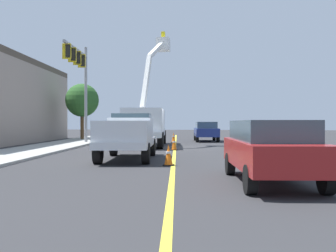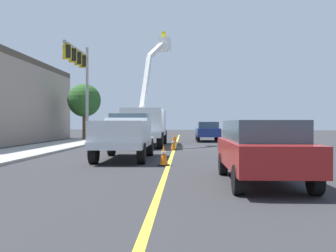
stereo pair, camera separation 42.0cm
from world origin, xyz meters
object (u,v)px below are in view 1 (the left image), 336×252
object	(u,v)px
traffic_cone_mid_rear	(174,138)
traffic_cone_leading	(169,155)
passing_minivan	(206,130)
traffic_cone_mid_front	(174,144)
traffic_signal_mast	(80,71)
utility_bucket_truck	(146,122)
service_pickup_truck	(128,134)
trailing_sedan	(270,147)

from	to	relation	value
traffic_cone_mid_rear	traffic_cone_leading	bearing A→B (deg)	-172.35
passing_minivan	traffic_cone_leading	distance (m)	18.83
passing_minivan	traffic_cone_mid_front	bearing A→B (deg)	173.59
passing_minivan	traffic_cone_mid_front	xyz separation A→B (m)	(-10.92, 1.23, -0.58)
traffic_cone_mid_rear	traffic_signal_mast	xyz separation A→B (m)	(-3.88, 6.40, 5.02)
utility_bucket_truck	traffic_signal_mast	distance (m)	6.43
passing_minivan	traffic_cone_leading	world-z (taller)	passing_minivan
service_pickup_truck	trailing_sedan	xyz separation A→B (m)	(-5.61, -5.49, -0.15)
trailing_sedan	traffic_cone_mid_front	distance (m)	12.26
utility_bucket_truck	passing_minivan	xyz separation A→B (m)	(7.19, -3.72, -0.67)
trailing_sedan	traffic_signal_mast	distance (m)	20.31
utility_bucket_truck	traffic_cone_mid_front	size ratio (longest dim) A/B	10.60
passing_minivan	traffic_cone_mid_rear	distance (m)	3.69
passing_minivan	traffic_cone_leading	bearing A→B (deg)	179.10
service_pickup_truck	passing_minivan	world-z (taller)	service_pickup_truck
traffic_cone_mid_rear	traffic_signal_mast	world-z (taller)	traffic_signal_mast
traffic_cone_leading	traffic_signal_mast	distance (m)	15.77
service_pickup_truck	passing_minivan	bearing A→B (deg)	-8.25
utility_bucket_truck	traffic_cone_mid_front	bearing A→B (deg)	-146.28
service_pickup_truck	traffic_signal_mast	distance (m)	12.82
passing_minivan	utility_bucket_truck	bearing A→B (deg)	152.66
traffic_cone_leading	traffic_cone_mid_rear	world-z (taller)	traffic_cone_mid_rear
utility_bucket_truck	traffic_cone_mid_rear	xyz separation A→B (m)	(4.50, -1.26, -1.22)
passing_minivan	trailing_sedan	bearing A→B (deg)	-172.23
trailing_sedan	traffic_cone_mid_rear	size ratio (longest dim) A/B	5.95
passing_minivan	traffic_cone_mid_front	distance (m)	11.01
trailing_sedan	traffic_cone_mid_front	world-z (taller)	trailing_sedan
traffic_cone_leading	utility_bucket_truck	bearing A→B (deg)	16.40
traffic_signal_mast	traffic_cone_mid_rear	bearing A→B (deg)	-58.79
utility_bucket_truck	traffic_cone_mid_rear	distance (m)	4.83
trailing_sedan	traffic_cone_mid_front	bearing A→B (deg)	20.46
passing_minivan	traffic_cone_mid_front	size ratio (longest dim) A/B	6.28
traffic_cone_leading	traffic_cone_mid_front	world-z (taller)	traffic_cone_leading
traffic_cone_leading	traffic_signal_mast	xyz separation A→B (m)	(12.25, 8.57, 5.04)
service_pickup_truck	trailing_sedan	world-z (taller)	service_pickup_truck
traffic_cone_leading	traffic_cone_mid_rear	size ratio (longest dim) A/B	0.96
traffic_cone_leading	traffic_cone_mid_front	bearing A→B (deg)	6.74
traffic_cone_leading	service_pickup_truck	bearing A→B (deg)	46.46
traffic_signal_mast	traffic_cone_mid_front	bearing A→B (deg)	-119.65
traffic_cone_leading	traffic_signal_mast	size ratio (longest dim) A/B	0.11
traffic_cone_mid_rear	passing_minivan	bearing A→B (deg)	-42.39
trailing_sedan	passing_minivan	bearing A→B (deg)	7.77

